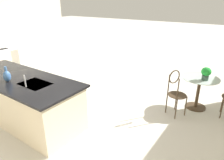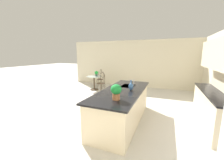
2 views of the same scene
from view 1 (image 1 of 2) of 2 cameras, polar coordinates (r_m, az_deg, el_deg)
name	(u,v)px [view 1 (image 1 of 2)]	position (r m, az deg, el deg)	size (l,w,h in m)	color
ground_plane	(65,106)	(4.90, -13.22, -7.11)	(40.00, 40.00, 0.00)	beige
kitchen_island	(21,98)	(4.48, -24.34, -4.79)	(2.80, 1.06, 0.92)	beige
bistro_table	(198,90)	(4.89, 23.34, -2.60)	(0.80, 0.80, 0.74)	#3D2D1E
chair_near_window	(176,91)	(4.36, 17.70, -2.92)	(0.51, 0.52, 1.04)	#3D2D1E
sink_faucet	(25,81)	(3.74, -23.49, -0.31)	(0.02, 0.02, 0.22)	#B2B5BA
keyboard	(0,49)	(7.88, -29.15, 7.65)	(0.16, 0.44, 0.03)	black
potted_plant_on_table	(206,73)	(4.64, 25.16, 1.84)	(0.20, 0.20, 0.28)	#385147
vase_on_counter	(7,76)	(4.14, -27.69, 1.03)	(0.13, 0.13, 0.29)	#386099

